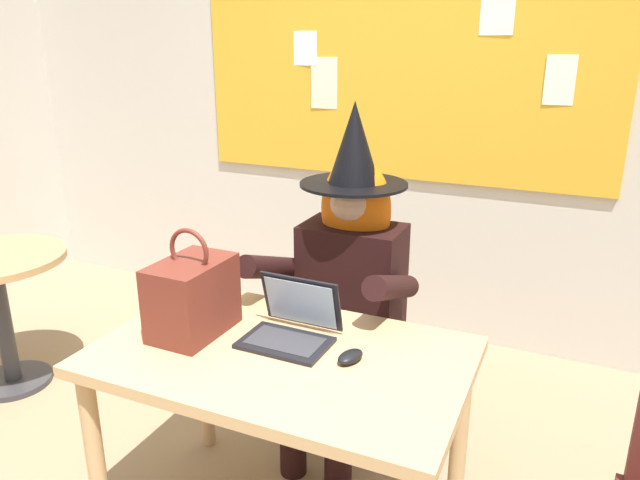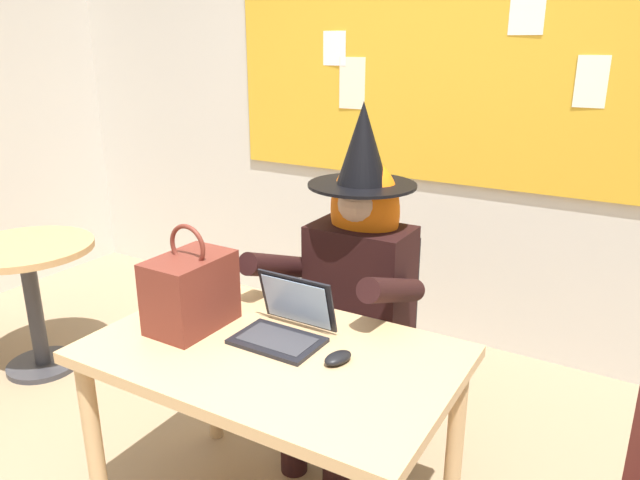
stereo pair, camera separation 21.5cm
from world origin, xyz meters
TOP-DOWN VIEW (x-y plane):
  - wall_back_bulletin at (-0.00, 1.93)m, footprint 5.53×1.99m
  - desk_main at (0.23, 0.12)m, footprint 1.22×0.78m
  - chair_at_desk at (0.20, 0.86)m, footprint 0.42×0.42m
  - person_costumed at (0.20, 0.74)m, footprint 0.60×0.69m
  - laptop at (0.22, 0.22)m, footprint 0.29×0.25m
  - computer_mouse at (0.46, 0.16)m, footprint 0.09×0.12m
  - handbag at (-0.11, 0.12)m, footprint 0.20×0.30m

SIDE VIEW (x-z plane):
  - chair_at_desk at x=0.20m, z-range 0.06..0.96m
  - desk_main at x=0.23m, z-range 0.27..1.01m
  - computer_mouse at x=0.46m, z-range 0.74..0.77m
  - laptop at x=0.22m, z-range 0.68..0.89m
  - person_costumed at x=0.20m, z-range 0.06..1.55m
  - handbag at x=-0.11m, z-range 0.68..1.06m
  - wall_back_bulletin at x=0.00m, z-range 0.02..2.75m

